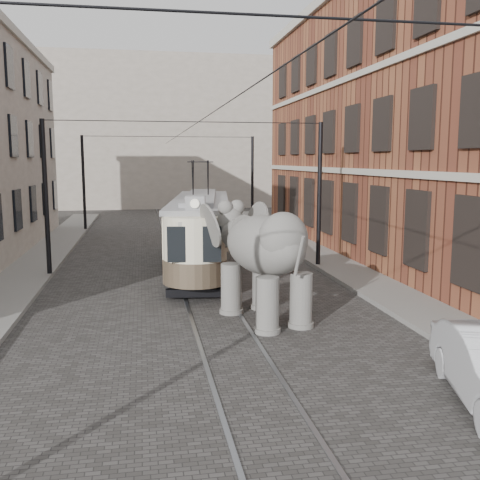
{
  "coord_description": "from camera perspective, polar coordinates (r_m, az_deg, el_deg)",
  "views": [
    {
      "loc": [
        -2.01,
        -15.75,
        4.48
      ],
      "look_at": [
        0.85,
        0.3,
        2.1
      ],
      "focal_mm": 41.12,
      "sensor_mm": 36.0,
      "label": 1
    }
  ],
  "objects": [
    {
      "name": "tram_rails",
      "position": [
        16.5,
        -2.76,
        -7.42
      ],
      "size": [
        1.54,
        80.0,
        0.02
      ],
      "primitive_type": null,
      "color": "slate",
      "rests_on": "ground"
    },
    {
      "name": "elephant",
      "position": [
        15.36,
        2.6,
        -2.34
      ],
      "size": [
        4.45,
        6.02,
        3.29
      ],
      "primitive_type": null,
      "rotation": [
        0.0,
        0.0,
        0.31
      ],
      "color": "slate",
      "rests_on": "ground"
    },
    {
      "name": "distant_block",
      "position": [
        55.84,
        -8.19,
        10.81
      ],
      "size": [
        28.0,
        10.0,
        14.0
      ],
      "primitive_type": "cube",
      "color": "gray",
      "rests_on": "ground"
    },
    {
      "name": "brick_building",
      "position": [
        28.0,
        17.92,
        11.02
      ],
      "size": [
        8.0,
        26.0,
        12.0
      ],
      "primitive_type": "cube",
      "color": "brown",
      "rests_on": "ground"
    },
    {
      "name": "sidewalk_right",
      "position": [
        18.21,
        16.42,
        -6.04
      ],
      "size": [
        2.0,
        60.0,
        0.15
      ],
      "primitive_type": "cube",
      "color": "slate",
      "rests_on": "ground"
    },
    {
      "name": "catenary",
      "position": [
        20.88,
        -5.13,
        4.21
      ],
      "size": [
        11.0,
        30.2,
        6.0
      ],
      "primitive_type": null,
      "color": "black",
      "rests_on": "ground"
    },
    {
      "name": "ground",
      "position": [
        16.5,
        -2.76,
        -7.46
      ],
      "size": [
        120.0,
        120.0,
        0.0
      ],
      "primitive_type": "plane",
      "color": "#3F3C3A"
    },
    {
      "name": "tram",
      "position": [
        22.96,
        -4.08,
        2.64
      ],
      "size": [
        3.85,
        11.42,
        4.45
      ],
      "primitive_type": null,
      "rotation": [
        0.0,
        0.0,
        -0.14
      ],
      "color": "beige",
      "rests_on": "ground"
    }
  ]
}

